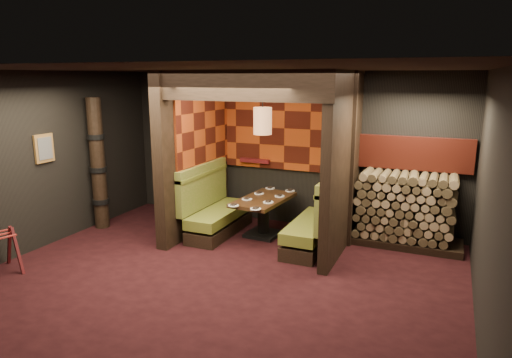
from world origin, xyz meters
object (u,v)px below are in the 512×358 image
object	(u,v)px
booth_bench_left	(214,211)
totem_column	(98,165)
dining_table	(263,211)
booth_bench_right	(317,225)
pendant_lamp	(263,121)
firewood_stack	(409,210)

from	to	relation	value
booth_bench_left	totem_column	xyz separation A→B (m)	(-2.09, -0.55, 0.79)
dining_table	booth_bench_right	bearing A→B (deg)	-10.96
booth_bench_right	dining_table	size ratio (longest dim) A/B	1.18
booth_bench_left	dining_table	bearing A→B (deg)	12.91
booth_bench_right	pendant_lamp	size ratio (longest dim) A/B	1.53
totem_column	firewood_stack	bearing A→B (deg)	13.19
booth_bench_right	totem_column	world-z (taller)	totem_column
booth_bench_right	totem_column	xyz separation A→B (m)	(-3.98, -0.55, 0.79)
booth_bench_right	totem_column	bearing A→B (deg)	-172.14
firewood_stack	dining_table	bearing A→B (deg)	-168.10
booth_bench_left	firewood_stack	bearing A→B (deg)	12.17
pendant_lamp	firewood_stack	bearing A→B (deg)	13.04
booth_bench_left	totem_column	size ratio (longest dim) A/B	0.67
firewood_stack	pendant_lamp	bearing A→B (deg)	-166.96
firewood_stack	booth_bench_left	bearing A→B (deg)	-167.83
booth_bench_right	dining_table	bearing A→B (deg)	169.04
dining_table	firewood_stack	xyz separation A→B (m)	(2.38, 0.50, 0.16)
booth_bench_left	booth_bench_right	size ratio (longest dim) A/B	1.00
pendant_lamp	firewood_stack	size ratio (longest dim) A/B	0.60
booth_bench_left	totem_column	distance (m)	2.30
pendant_lamp	firewood_stack	distance (m)	2.83
booth_bench_right	totem_column	size ratio (longest dim) A/B	0.67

